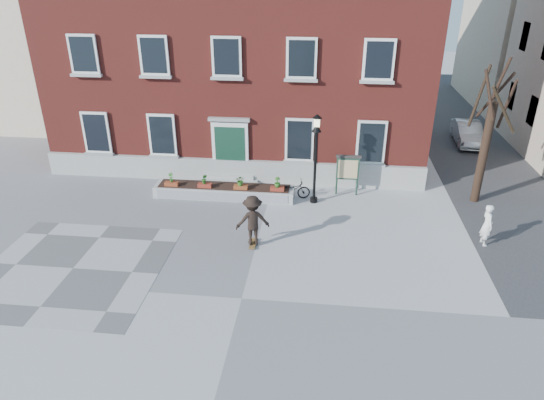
# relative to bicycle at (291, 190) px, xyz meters

# --- Properties ---
(ground) EXTENTS (100.00, 100.00, 0.00)m
(ground) POSITION_rel_bicycle_xyz_m (-0.99, -7.32, -0.44)
(ground) COLOR #A0A1A3
(ground) RESTS_ON ground
(checker_patch) EXTENTS (6.00, 6.00, 0.01)m
(checker_patch) POSITION_rel_bicycle_xyz_m (-6.99, -6.32, -0.43)
(checker_patch) COLOR #565659
(checker_patch) RESTS_ON ground
(distant_building) EXTENTS (10.00, 12.00, 13.00)m
(distant_building) POSITION_rel_bicycle_xyz_m (-18.99, 12.68, 6.06)
(distant_building) COLOR beige
(distant_building) RESTS_ON ground
(bicycle) EXTENTS (1.74, 0.87, 0.87)m
(bicycle) POSITION_rel_bicycle_xyz_m (0.00, 0.00, 0.00)
(bicycle) COLOR black
(bicycle) RESTS_ON ground
(parked_car) EXTENTS (1.52, 3.86, 1.25)m
(parked_car) POSITION_rel_bicycle_xyz_m (9.53, 8.51, 0.19)
(parked_car) COLOR silver
(parked_car) RESTS_ON ground
(bystander) EXTENTS (0.46, 0.63, 1.60)m
(bystander) POSITION_rel_bicycle_xyz_m (7.37, -3.09, 0.37)
(bystander) COLOR white
(bystander) RESTS_ON ground
(brick_building) EXTENTS (18.40, 10.85, 12.60)m
(brick_building) POSITION_rel_bicycle_xyz_m (-2.99, 6.65, 5.87)
(brick_building) COLOR maroon
(brick_building) RESTS_ON ground
(planter_assembly) EXTENTS (6.20, 1.12, 1.15)m
(planter_assembly) POSITION_rel_bicycle_xyz_m (-2.97, -0.15, -0.13)
(planter_assembly) COLOR #BABAB6
(planter_assembly) RESTS_ON ground
(bare_tree) EXTENTS (1.83, 1.83, 6.16)m
(bare_tree) POSITION_rel_bicycle_xyz_m (8.02, 0.69, 2.35)
(bare_tree) COLOR #311F15
(bare_tree) RESTS_ON ground
(lamp_post) EXTENTS (0.40, 0.40, 3.93)m
(lamp_post) POSITION_rel_bicycle_xyz_m (1.00, -0.24, 2.10)
(lamp_post) COLOR black
(lamp_post) RESTS_ON ground
(notice_board) EXTENTS (1.10, 0.16, 1.87)m
(notice_board) POSITION_rel_bicycle_xyz_m (2.43, 0.69, 0.83)
(notice_board) COLOR #183121
(notice_board) RESTS_ON ground
(skateboarder) EXTENTS (1.38, 1.02, 1.99)m
(skateboarder) POSITION_rel_bicycle_xyz_m (-1.10, -4.11, 0.59)
(skateboarder) COLOR brown
(skateboarder) RESTS_ON ground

